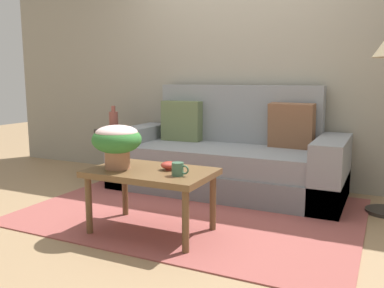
# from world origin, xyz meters

# --- Properties ---
(ground_plane) EXTENTS (14.00, 14.00, 0.00)m
(ground_plane) POSITION_xyz_m (0.00, 0.00, 0.00)
(ground_plane) COLOR #997A56
(wall_back) EXTENTS (6.40, 0.12, 2.64)m
(wall_back) POSITION_xyz_m (0.00, 1.19, 1.32)
(wall_back) COLOR gray
(wall_back) RESTS_ON ground
(area_rug) EXTENTS (2.72, 1.99, 0.01)m
(area_rug) POSITION_xyz_m (0.00, -0.06, 0.01)
(area_rug) COLOR #994C47
(area_rug) RESTS_ON ground
(couch) EXTENTS (2.28, 0.92, 1.06)m
(couch) POSITION_xyz_m (0.02, 0.70, 0.32)
(couch) COLOR slate
(couch) RESTS_ON ground
(coffee_table) EXTENTS (0.89, 0.56, 0.48)m
(coffee_table) POSITION_xyz_m (-0.07, -0.64, 0.42)
(coffee_table) COLOR brown
(coffee_table) RESTS_ON ground
(side_table) EXTENTS (0.45, 0.45, 0.55)m
(side_table) POSITION_xyz_m (-1.35, 0.66, 0.38)
(side_table) COLOR black
(side_table) RESTS_ON ground
(potted_plant) EXTENTS (0.36, 0.36, 0.32)m
(potted_plant) POSITION_xyz_m (-0.31, -0.71, 0.69)
(potted_plant) COLOR #A36B4C
(potted_plant) RESTS_ON coffee_table
(coffee_mug) EXTENTS (0.13, 0.08, 0.09)m
(coffee_mug) POSITION_xyz_m (0.19, -0.71, 0.52)
(coffee_mug) COLOR #3D664C
(coffee_mug) RESTS_ON coffee_table
(snack_bowl) EXTENTS (0.12, 0.12, 0.06)m
(snack_bowl) POSITION_xyz_m (0.05, -0.59, 0.51)
(snack_bowl) COLOR #B2382D
(snack_bowl) RESTS_ON coffee_table
(table_vase) EXTENTS (0.10, 0.10, 0.27)m
(table_vase) POSITION_xyz_m (-1.36, 0.68, 0.66)
(table_vase) COLOR #934C42
(table_vase) RESTS_ON side_table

